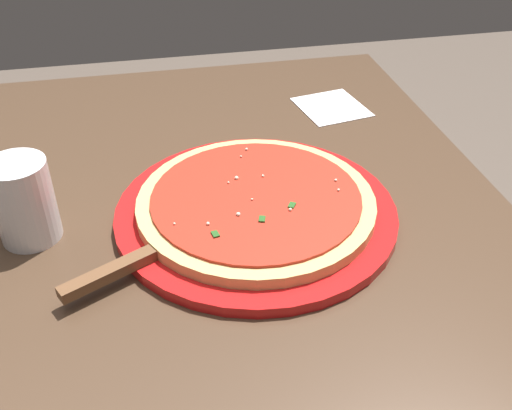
{
  "coord_description": "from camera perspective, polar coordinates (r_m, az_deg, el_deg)",
  "views": [
    {
      "loc": [
        0.68,
        -0.1,
        1.26
      ],
      "look_at": [
        0.04,
        0.03,
        0.79
      ],
      "focal_mm": 41.98,
      "sensor_mm": 36.0,
      "label": 1
    }
  ],
  "objects": [
    {
      "name": "restaurant_table",
      "position": [
        0.94,
        -2.33,
        -7.58
      ],
      "size": [
        0.98,
        0.78,
        0.77
      ],
      "color": "black",
      "rests_on": "ground_plane"
    },
    {
      "name": "napkin_folded_right",
      "position": [
        1.1,
        7.2,
        9.24
      ],
      "size": [
        0.14,
        0.13,
        0.0
      ],
      "primitive_type": "cube",
      "rotation": [
        0.0,
        0.0,
        0.18
      ],
      "color": "white",
      "rests_on": "restaurant_table"
    },
    {
      "name": "pizza",
      "position": [
        0.8,
        -0.0,
        0.27
      ],
      "size": [
        0.32,
        0.32,
        0.02
      ],
      "color": "#DBB26B",
      "rests_on": "serving_plate"
    },
    {
      "name": "cup_tall_drink",
      "position": [
        0.8,
        -21.26,
        0.34
      ],
      "size": [
        0.08,
        0.08,
        0.11
      ],
      "primitive_type": "cylinder",
      "color": "silver",
      "rests_on": "restaurant_table"
    },
    {
      "name": "serving_plate",
      "position": [
        0.81,
        0.0,
        -0.72
      ],
      "size": [
        0.38,
        0.38,
        0.01
      ],
      "primitive_type": "cylinder",
      "color": "red",
      "rests_on": "restaurant_table"
    },
    {
      "name": "pizza_server",
      "position": [
        0.73,
        -10.73,
        -5.03
      ],
      "size": [
        0.14,
        0.22,
        0.01
      ],
      "color": "silver",
      "rests_on": "serving_plate"
    }
  ]
}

